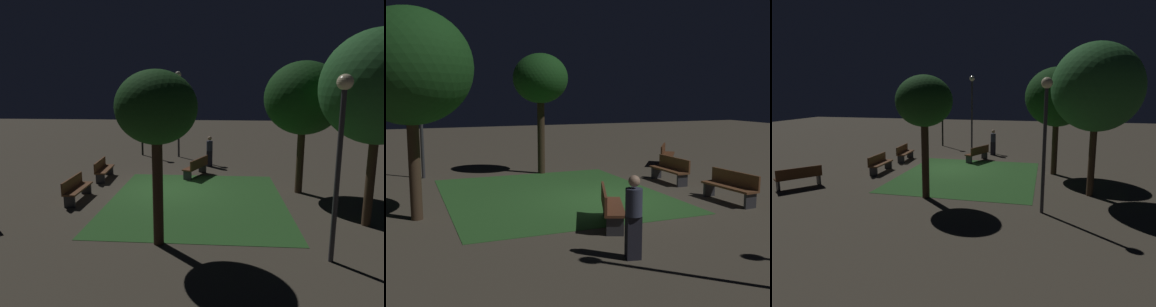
{
  "view_description": "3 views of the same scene",
  "coord_description": "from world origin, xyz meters",
  "views": [
    {
      "loc": [
        13.63,
        2.12,
        4.18
      ],
      "look_at": [
        -0.2,
        1.05,
        1.5
      ],
      "focal_mm": 32.67,
      "sensor_mm": 36.0,
      "label": 1
    },
    {
      "loc": [
        -11.63,
        5.65,
        3.12
      ],
      "look_at": [
        0.02,
        0.98,
        1.42
      ],
      "focal_mm": 42.06,
      "sensor_mm": 36.0,
      "label": 2
    },
    {
      "loc": [
        16.83,
        4.94,
        4.03
      ],
      "look_at": [
        1.34,
        1.17,
        1.1
      ],
      "focal_mm": 32.12,
      "sensor_mm": 36.0,
      "label": 3
    }
  ],
  "objects": [
    {
      "name": "bench_near_trees",
      "position": [
        -2.32,
        1.11,
        0.48
      ],
      "size": [
        1.85,
        1.13,
        0.88
      ],
      "color": "brown",
      "rests_on": "ground"
    },
    {
      "name": "lamp_post_near_wall",
      "position": [
        5.57,
        4.88,
        3.03
      ],
      "size": [
        0.36,
        0.36,
        4.45
      ],
      "color": "#333338",
      "rests_on": "ground"
    },
    {
      "name": "bench_corner",
      "position": [
        4.89,
        -5.1,
        0.48
      ],
      "size": [
        1.73,
        1.47,
        0.88
      ],
      "color": "#512D19",
      "rests_on": "ground"
    },
    {
      "name": "bench_back_row",
      "position": [
        1.54,
        -3.13,
        0.48
      ],
      "size": [
        1.8,
        0.49,
        0.88
      ],
      "color": "brown",
      "rests_on": "ground"
    },
    {
      "name": "tree_near_wall",
      "position": [
        -0.1,
        5.33,
        3.71
      ],
      "size": [
        2.99,
        2.99,
        5.13
      ],
      "color": "#423021",
      "rests_on": "ground"
    },
    {
      "name": "ground_plane",
      "position": [
        0.0,
        0.0,
        0.0
      ],
      "size": [
        60.0,
        60.0,
        0.0
      ],
      "primitive_type": "plane",
      "color": "#4C4438"
    },
    {
      "name": "pedestrian",
      "position": [
        -4.45,
        1.65,
        0.85
      ],
      "size": [
        0.32,
        0.32,
        1.61
      ],
      "color": "black",
      "rests_on": "ground"
    },
    {
      "name": "tree_lawn_side",
      "position": [
        4.93,
        0.55,
        3.6
      ],
      "size": [
        2.09,
        2.09,
        4.6
      ],
      "color": "#38281C",
      "rests_on": "ground"
    },
    {
      "name": "bench_front_right",
      "position": [
        -1.53,
        -3.13,
        0.48
      ],
      "size": [
        1.83,
        0.6,
        0.88
      ],
      "color": "brown",
      "rests_on": "ground"
    },
    {
      "name": "grass_lawn",
      "position": [
        1.23,
        1.33,
        0.01
      ],
      "size": [
        7.37,
        6.42,
        0.01
      ],
      "primitive_type": "cube",
      "color": "#2D6028",
      "rests_on": "ground"
    }
  ]
}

